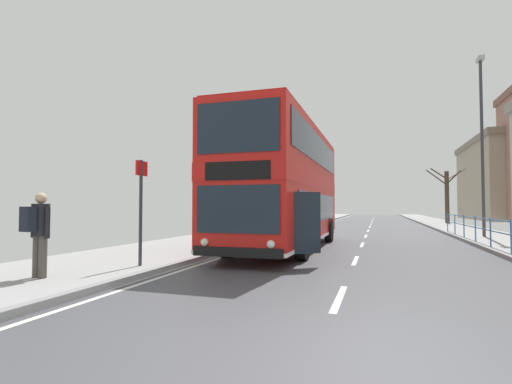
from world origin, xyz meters
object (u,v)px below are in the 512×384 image
object	(u,v)px
double_decker_bus_main	(286,186)
street_lamp_far_side	(482,133)
bus_stop_sign_near	(141,200)
bare_tree_far_00	(447,195)
pedestrian_with_backpack	(39,228)

from	to	relation	value
double_decker_bus_main	street_lamp_far_side	bearing A→B (deg)	40.15
double_decker_bus_main	street_lamp_far_side	world-z (taller)	street_lamp_far_side
bus_stop_sign_near	bare_tree_far_00	distance (m)	31.26
pedestrian_with_backpack	bare_tree_far_00	distance (m)	33.50
double_decker_bus_main	street_lamp_far_side	xyz separation A→B (m)	(8.08, 6.81, 2.77)
double_decker_bus_main	pedestrian_with_backpack	xyz separation A→B (m)	(-3.20, -7.94, -1.20)
double_decker_bus_main	bus_stop_sign_near	distance (m)	6.37
pedestrian_with_backpack	bus_stop_sign_near	bearing A→B (deg)	63.39
street_lamp_far_side	bare_tree_far_00	size ratio (longest dim) A/B	1.78
double_decker_bus_main	bare_tree_far_00	xyz separation A→B (m)	(9.02, 23.22, 0.28)
pedestrian_with_backpack	bare_tree_far_00	bearing A→B (deg)	68.59
bare_tree_far_00	street_lamp_far_side	bearing A→B (deg)	-93.29
double_decker_bus_main	pedestrian_with_backpack	size ratio (longest dim) A/B	6.13
pedestrian_with_backpack	street_lamp_far_side	world-z (taller)	street_lamp_far_side
street_lamp_far_side	bare_tree_far_00	xyz separation A→B (m)	(0.94, 16.41, -2.49)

